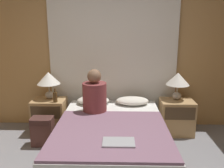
{
  "coord_description": "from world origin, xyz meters",
  "views": [
    {
      "loc": [
        0.08,
        -1.98,
        1.7
      ],
      "look_at": [
        0.0,
        1.17,
        0.92
      ],
      "focal_mm": 38.0,
      "sensor_mm": 36.0,
      "label": 1
    }
  ],
  "objects_px": {
    "pillow_right": "(132,101)",
    "laptop_on_bed": "(119,142)",
    "bed": "(111,140)",
    "lamp_right": "(178,80)",
    "beer_bottle_on_left_stand": "(55,97)",
    "backpack_on_floor": "(43,130)",
    "lamp_left": "(49,80)",
    "person_left_in_bed": "(95,95)",
    "nightstand_right": "(176,117)",
    "nightstand_left": "(50,116)",
    "pillow_left": "(93,100)"
  },
  "relations": [
    {
      "from": "backpack_on_floor",
      "to": "nightstand_left",
      "type": "bearing_deg",
      "value": 92.09
    },
    {
      "from": "pillow_right",
      "to": "laptop_on_bed",
      "type": "bearing_deg",
      "value": -99.35
    },
    {
      "from": "bed",
      "to": "nightstand_right",
      "type": "xyz_separation_m",
      "value": [
        1.02,
        0.72,
        0.05
      ]
    },
    {
      "from": "person_left_in_bed",
      "to": "beer_bottle_on_left_stand",
      "type": "distance_m",
      "value": 0.67
    },
    {
      "from": "pillow_left",
      "to": "laptop_on_bed",
      "type": "height_order",
      "value": "pillow_left"
    },
    {
      "from": "bed",
      "to": "beer_bottle_on_left_stand",
      "type": "distance_m",
      "value": 1.14
    },
    {
      "from": "nightstand_right",
      "to": "bed",
      "type": "bearing_deg",
      "value": -144.94
    },
    {
      "from": "nightstand_right",
      "to": "pillow_right",
      "type": "xyz_separation_m",
      "value": [
        -0.71,
        0.05,
        0.25
      ]
    },
    {
      "from": "beer_bottle_on_left_stand",
      "to": "pillow_right",
      "type": "bearing_deg",
      "value": 7.95
    },
    {
      "from": "lamp_right",
      "to": "backpack_on_floor",
      "type": "distance_m",
      "value": 2.18
    },
    {
      "from": "bed",
      "to": "pillow_left",
      "type": "bearing_deg",
      "value": 112.3
    },
    {
      "from": "nightstand_right",
      "to": "lamp_right",
      "type": "distance_m",
      "value": 0.59
    },
    {
      "from": "lamp_left",
      "to": "pillow_left",
      "type": "bearing_deg",
      "value": -1.16
    },
    {
      "from": "bed",
      "to": "beer_bottle_on_left_stand",
      "type": "xyz_separation_m",
      "value": [
        -0.88,
        0.6,
        0.4
      ]
    },
    {
      "from": "pillow_left",
      "to": "nightstand_right",
      "type": "bearing_deg",
      "value": -2.16
    },
    {
      "from": "nightstand_right",
      "to": "beer_bottle_on_left_stand",
      "type": "bearing_deg",
      "value": -176.49
    },
    {
      "from": "nightstand_right",
      "to": "laptop_on_bed",
      "type": "height_order",
      "value": "nightstand_right"
    },
    {
      "from": "beer_bottle_on_left_stand",
      "to": "laptop_on_bed",
      "type": "height_order",
      "value": "beer_bottle_on_left_stand"
    },
    {
      "from": "bed",
      "to": "backpack_on_floor",
      "type": "height_order",
      "value": "bed"
    },
    {
      "from": "nightstand_right",
      "to": "lamp_left",
      "type": "xyz_separation_m",
      "value": [
        -2.04,
        0.06,
        0.59
      ]
    },
    {
      "from": "laptop_on_bed",
      "to": "backpack_on_floor",
      "type": "bearing_deg",
      "value": 141.63
    },
    {
      "from": "person_left_in_bed",
      "to": "nightstand_right",
      "type": "bearing_deg",
      "value": 14.33
    },
    {
      "from": "pillow_left",
      "to": "nightstand_left",
      "type": "bearing_deg",
      "value": -175.92
    },
    {
      "from": "nightstand_right",
      "to": "nightstand_left",
      "type": "bearing_deg",
      "value": 180.0
    },
    {
      "from": "bed",
      "to": "nightstand_left",
      "type": "relative_size",
      "value": 3.55
    },
    {
      "from": "pillow_right",
      "to": "laptop_on_bed",
      "type": "height_order",
      "value": "pillow_right"
    },
    {
      "from": "backpack_on_floor",
      "to": "person_left_in_bed",
      "type": "bearing_deg",
      "value": 8.65
    },
    {
      "from": "lamp_left",
      "to": "pillow_right",
      "type": "xyz_separation_m",
      "value": [
        1.33,
        -0.01,
        -0.34
      ]
    },
    {
      "from": "bed",
      "to": "person_left_in_bed",
      "type": "height_order",
      "value": "person_left_in_bed"
    },
    {
      "from": "pillow_left",
      "to": "pillow_right",
      "type": "relative_size",
      "value": 1.0
    },
    {
      "from": "beer_bottle_on_left_stand",
      "to": "backpack_on_floor",
      "type": "relative_size",
      "value": 0.51
    },
    {
      "from": "bed",
      "to": "backpack_on_floor",
      "type": "distance_m",
      "value": 1.04
    },
    {
      "from": "nightstand_right",
      "to": "lamp_left",
      "type": "relative_size",
      "value": 1.27
    },
    {
      "from": "lamp_left",
      "to": "lamp_right",
      "type": "height_order",
      "value": "same"
    },
    {
      "from": "nightstand_left",
      "to": "backpack_on_floor",
      "type": "xyz_separation_m",
      "value": [
        0.02,
        -0.44,
        -0.04
      ]
    },
    {
      "from": "nightstand_right",
      "to": "beer_bottle_on_left_stand",
      "type": "distance_m",
      "value": 1.94
    },
    {
      "from": "beer_bottle_on_left_stand",
      "to": "bed",
      "type": "bearing_deg",
      "value": -34.25
    },
    {
      "from": "lamp_left",
      "to": "person_left_in_bed",
      "type": "bearing_deg",
      "value": -26.91
    },
    {
      "from": "person_left_in_bed",
      "to": "backpack_on_floor",
      "type": "height_order",
      "value": "person_left_in_bed"
    },
    {
      "from": "nightstand_right",
      "to": "pillow_left",
      "type": "height_order",
      "value": "pillow_left"
    },
    {
      "from": "lamp_right",
      "to": "beer_bottle_on_left_stand",
      "type": "bearing_deg",
      "value": -174.56
    },
    {
      "from": "lamp_left",
      "to": "pillow_right",
      "type": "height_order",
      "value": "lamp_left"
    },
    {
      "from": "nightstand_right",
      "to": "lamp_left",
      "type": "bearing_deg",
      "value": 178.18
    },
    {
      "from": "beer_bottle_on_left_stand",
      "to": "nightstand_right",
      "type": "bearing_deg",
      "value": 3.51
    },
    {
      "from": "pillow_left",
      "to": "backpack_on_floor",
      "type": "bearing_deg",
      "value": -144.63
    },
    {
      "from": "lamp_right",
      "to": "beer_bottle_on_left_stand",
      "type": "distance_m",
      "value": 1.92
    },
    {
      "from": "pillow_right",
      "to": "beer_bottle_on_left_stand",
      "type": "relative_size",
      "value": 2.41
    },
    {
      "from": "nightstand_right",
      "to": "person_left_in_bed",
      "type": "bearing_deg",
      "value": -165.67
    },
    {
      "from": "pillow_right",
      "to": "laptop_on_bed",
      "type": "distance_m",
      "value": 1.37
    },
    {
      "from": "bed",
      "to": "lamp_right",
      "type": "xyz_separation_m",
      "value": [
        1.02,
        0.78,
        0.63
      ]
    }
  ]
}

